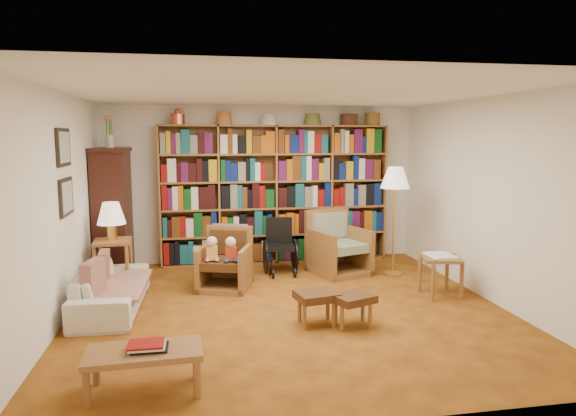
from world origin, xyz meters
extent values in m
plane|color=#9B5917|center=(0.00, 0.00, 0.00)|extent=(5.00, 5.00, 0.00)
plane|color=white|center=(0.00, 0.00, 2.50)|extent=(5.00, 5.00, 0.00)
plane|color=white|center=(0.00, 2.50, 1.25)|extent=(5.00, 0.00, 5.00)
plane|color=white|center=(0.00, -2.50, 1.25)|extent=(5.00, 0.00, 5.00)
plane|color=white|center=(-2.50, 0.00, 1.25)|extent=(0.00, 5.00, 5.00)
plane|color=white|center=(2.50, 0.00, 1.25)|extent=(0.00, 5.00, 5.00)
cube|color=brown|center=(0.20, 2.34, 1.10)|extent=(3.60, 0.30, 2.20)
cube|color=black|center=(-2.25, 2.00, 0.90)|extent=(0.45, 0.90, 1.80)
cube|color=black|center=(-2.25, 2.00, 1.83)|extent=(0.50, 0.95, 0.06)
cylinder|color=beige|center=(-2.25, 2.00, 1.95)|extent=(0.12, 0.12, 0.18)
cube|color=black|center=(-2.48, 0.30, 1.90)|extent=(0.03, 0.52, 0.42)
cube|color=gray|center=(-2.46, 0.30, 1.90)|extent=(0.01, 0.44, 0.34)
cube|color=black|center=(-2.48, 0.30, 1.35)|extent=(0.03, 0.52, 0.42)
cube|color=gray|center=(-2.46, 0.30, 1.35)|extent=(0.01, 0.44, 0.34)
imported|color=beige|center=(-2.05, 0.36, 0.24)|extent=(1.69, 0.71, 0.49)
cube|color=beige|center=(-2.00, 0.36, 0.30)|extent=(0.73, 1.30, 0.04)
cube|color=maroon|center=(-2.18, 0.71, 0.45)|extent=(0.14, 0.36, 0.36)
cube|color=maroon|center=(-2.18, 0.01, 0.45)|extent=(0.21, 0.42, 0.41)
cube|color=brown|center=(-2.15, 1.19, 0.65)|extent=(0.50, 0.50, 0.04)
cylinder|color=brown|center=(-2.35, 0.99, 0.31)|extent=(0.05, 0.05, 0.63)
cylinder|color=brown|center=(-1.95, 0.99, 0.31)|extent=(0.05, 0.05, 0.63)
cylinder|color=brown|center=(-2.35, 1.39, 0.31)|extent=(0.05, 0.05, 0.63)
cylinder|color=brown|center=(-1.95, 1.39, 0.31)|extent=(0.05, 0.05, 0.63)
cylinder|color=gold|center=(-2.15, 1.19, 0.77)|extent=(0.12, 0.12, 0.20)
cone|color=#F1E0C5|center=(-2.15, 1.19, 1.03)|extent=(0.37, 0.37, 0.29)
cube|color=brown|center=(-0.70, 0.96, 0.04)|extent=(0.81, 0.83, 0.07)
cube|color=brown|center=(-0.99, 0.96, 0.28)|extent=(0.26, 0.66, 0.57)
cube|color=brown|center=(-0.41, 0.96, 0.28)|extent=(0.26, 0.66, 0.57)
cube|color=brown|center=(-0.70, 1.26, 0.40)|extent=(0.63, 0.26, 0.80)
cube|color=#532D16|center=(-0.70, 0.93, 0.36)|extent=(0.64, 0.68, 0.11)
cube|color=#532D16|center=(-0.70, 1.20, 0.59)|extent=(0.50, 0.23, 0.34)
cube|color=#B53057|center=(-0.70, 1.29, 0.64)|extent=(0.49, 0.20, 0.36)
cube|color=brown|center=(1.01, 1.44, 0.04)|extent=(0.95, 0.97, 0.08)
cube|color=brown|center=(0.68, 1.44, 0.33)|extent=(0.31, 0.76, 0.66)
cube|color=brown|center=(1.35, 1.44, 0.33)|extent=(0.31, 0.76, 0.66)
cube|color=brown|center=(1.01, 1.78, 0.46)|extent=(0.73, 0.31, 0.93)
cube|color=#9EA785|center=(1.01, 1.41, 0.41)|extent=(0.75, 0.80, 0.12)
cube|color=#9EA785|center=(1.01, 1.71, 0.68)|extent=(0.58, 0.28, 0.39)
cube|color=black|center=(0.16, 1.58, 0.40)|extent=(0.45, 0.45, 0.05)
cube|color=black|center=(0.16, 1.77, 0.62)|extent=(0.40, 0.10, 0.40)
cylinder|color=black|center=(-0.06, 1.67, 0.25)|extent=(0.03, 0.49, 0.49)
cylinder|color=black|center=(0.38, 1.67, 0.25)|extent=(0.03, 0.49, 0.49)
cylinder|color=black|center=(0.01, 1.33, 0.07)|extent=(0.03, 0.14, 0.14)
cylinder|color=black|center=(0.32, 1.33, 0.07)|extent=(0.03, 0.14, 0.14)
cylinder|color=gold|center=(1.77, 1.23, 0.01)|extent=(0.27, 0.27, 0.03)
cylinder|color=gold|center=(1.77, 1.23, 0.67)|extent=(0.03, 0.03, 1.34)
cone|color=#F1E0C5|center=(1.77, 1.23, 1.43)|extent=(0.42, 0.42, 0.31)
cube|color=brown|center=(1.98, 0.16, 0.49)|extent=(0.55, 0.55, 0.04)
cylinder|color=brown|center=(1.79, -0.03, 0.23)|extent=(0.05, 0.05, 0.47)
cylinder|color=brown|center=(2.17, -0.03, 0.23)|extent=(0.05, 0.05, 0.47)
cylinder|color=brown|center=(1.79, 0.35, 0.23)|extent=(0.05, 0.05, 0.47)
cylinder|color=brown|center=(2.17, 0.35, 0.23)|extent=(0.05, 0.05, 0.47)
cube|color=white|center=(1.98, 0.16, 0.52)|extent=(0.38, 0.44, 0.03)
cube|color=#532D16|center=(0.20, -0.54, 0.32)|extent=(0.49, 0.44, 0.09)
cylinder|color=brown|center=(0.04, -0.67, 0.14)|extent=(0.04, 0.04, 0.28)
cylinder|color=brown|center=(0.36, -0.67, 0.14)|extent=(0.04, 0.04, 0.28)
cylinder|color=brown|center=(0.04, -0.42, 0.14)|extent=(0.04, 0.04, 0.28)
cylinder|color=brown|center=(0.36, -0.42, 0.14)|extent=(0.04, 0.04, 0.28)
cube|color=#532D16|center=(0.57, -0.66, 0.31)|extent=(0.51, 0.48, 0.08)
cylinder|color=brown|center=(0.42, -0.78, 0.13)|extent=(0.04, 0.04, 0.27)
cylinder|color=brown|center=(0.72, -0.78, 0.13)|extent=(0.04, 0.04, 0.27)
cylinder|color=brown|center=(0.42, -0.54, 0.13)|extent=(0.04, 0.04, 0.27)
cylinder|color=brown|center=(0.72, -0.54, 0.13)|extent=(0.04, 0.04, 0.27)
cube|color=brown|center=(-1.48, -1.74, 0.32)|extent=(0.92, 0.49, 0.05)
cylinder|color=brown|center=(-1.89, -1.92, 0.15)|extent=(0.06, 0.06, 0.30)
cylinder|color=brown|center=(-1.07, -1.92, 0.15)|extent=(0.06, 0.06, 0.30)
cylinder|color=brown|center=(-1.89, -1.56, 0.15)|extent=(0.06, 0.06, 0.30)
cylinder|color=brown|center=(-1.07, -1.56, 0.15)|extent=(0.06, 0.06, 0.30)
cube|color=brown|center=(-1.48, -1.74, 0.37)|extent=(0.29, 0.23, 0.05)
camera|label=1|loc=(-1.04, -5.73, 2.01)|focal=32.00mm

